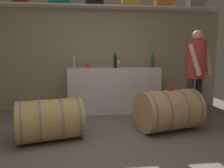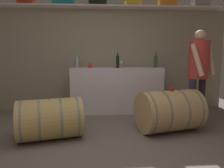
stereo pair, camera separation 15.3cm
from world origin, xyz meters
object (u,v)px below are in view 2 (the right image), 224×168
at_px(wine_bottle_green, 156,61).
at_px(red_funnel, 90,65).
at_px(toolcase_grey, 201,1).
at_px(wine_barrel_near, 169,111).
at_px(toolcase_orange, 167,2).
at_px(work_cabinet, 116,90).
at_px(wine_glass, 121,63).
at_px(toolcase_black, 98,1).
at_px(wine_bottle_dark, 118,61).
at_px(wine_bottle_clear, 77,61).
at_px(toolcase_teal, 64,0).
at_px(tasting_cup, 172,89).
at_px(visitor_tasting, 199,67).
at_px(wine_barrel_far, 50,119).

distance_m(wine_bottle_green, red_funnel, 1.37).
bearing_deg(wine_bottle_green, toolcase_grey, 9.88).
bearing_deg(wine_barrel_near, toolcase_orange, 61.69).
bearing_deg(red_funnel, work_cabinet, -1.88).
distance_m(wine_glass, red_funnel, 0.64).
height_order(toolcase_black, wine_bottle_dark, toolcase_black).
bearing_deg(wine_bottle_green, wine_barrel_near, -94.03).
height_order(toolcase_grey, wine_barrel_near, toolcase_grey).
relative_size(toolcase_orange, wine_bottle_clear, 1.31).
distance_m(toolcase_teal, toolcase_black, 0.70).
height_order(toolcase_orange, tasting_cup, toolcase_orange).
bearing_deg(wine_bottle_green, red_funnel, 179.15).
xyz_separation_m(wine_bottle_dark, visitor_tasting, (1.37, -0.65, -0.08)).
relative_size(toolcase_orange, wine_bottle_dark, 1.22).
distance_m(toolcase_orange, wine_glass, 1.63).
height_order(red_funnel, tasting_cup, red_funnel).
relative_size(wine_barrel_near, wine_barrel_far, 1.06).
distance_m(toolcase_teal, wine_barrel_far, 2.58).
bearing_deg(wine_barrel_near, tasting_cup, -14.20).
distance_m(toolcase_black, wine_barrel_near, 2.67).
relative_size(wine_glass, wine_barrel_far, 0.15).
height_order(tasting_cup, visitor_tasting, visitor_tasting).
height_order(toolcase_teal, visitor_tasting, toolcase_teal).
xyz_separation_m(wine_bottle_dark, wine_glass, (0.08, 0.08, -0.04)).
relative_size(work_cabinet, wine_bottle_green, 5.76).
distance_m(wine_bottle_clear, wine_barrel_near, 2.23).
bearing_deg(toolcase_grey, wine_glass, -174.11).
xyz_separation_m(wine_bottle_dark, wine_barrel_far, (-1.08, -1.28, -0.79)).
bearing_deg(work_cabinet, visitor_tasting, -30.60).
bearing_deg(wine_barrel_far, red_funnel, 55.50).
xyz_separation_m(toolcase_black, wine_bottle_clear, (-0.45, 0.01, -1.24)).
bearing_deg(work_cabinet, wine_barrel_near, -58.94).
bearing_deg(toolcase_orange, wine_bottle_dark, -161.66).
bearing_deg(wine_glass, toolcase_black, 151.79).
bearing_deg(toolcase_black, toolcase_teal, -177.47).
distance_m(wine_bottle_dark, wine_barrel_near, 1.50).
height_order(wine_bottle_green, red_funnel, wine_bottle_green).
bearing_deg(wine_bottle_green, tasting_cup, -92.86).
height_order(toolcase_teal, work_cabinet, toolcase_teal).
height_order(toolcase_orange, wine_barrel_far, toolcase_orange).
height_order(wine_bottle_green, visitor_tasting, visitor_tasting).
bearing_deg(wine_bottle_clear, visitor_tasting, -24.23).
height_order(toolcase_orange, toolcase_grey, toolcase_grey).
xyz_separation_m(toolcase_black, wine_glass, (0.47, -0.25, -1.27)).
bearing_deg(red_funnel, wine_bottle_dark, -17.92).
xyz_separation_m(wine_bottle_green, wine_barrel_near, (-0.09, -1.22, -0.76)).
height_order(toolcase_black, wine_barrel_far, toolcase_black).
bearing_deg(red_funnel, visitor_tasting, -23.39).
height_order(toolcase_black, visitor_tasting, toolcase_black).
bearing_deg(wine_barrel_near, red_funnel, 121.76).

